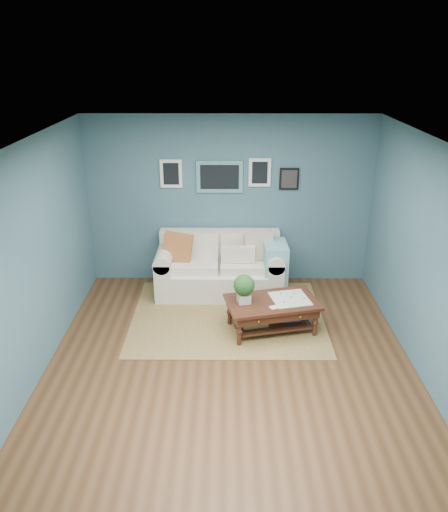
{
  "coord_description": "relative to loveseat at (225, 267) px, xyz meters",
  "views": [
    {
      "loc": [
        -0.05,
        -5.11,
        3.64
      ],
      "look_at": [
        -0.08,
        1.0,
        1.04
      ],
      "focal_mm": 35.0,
      "sensor_mm": 36.0,
      "label": 1
    }
  ],
  "objects": [
    {
      "name": "area_rug",
      "position": [
        0.04,
        -0.83,
        -0.41
      ],
      "size": [
        2.74,
        2.19,
        0.01
      ],
      "primitive_type": "cube",
      "color": "brown",
      "rests_on": "ground"
    },
    {
      "name": "loveseat",
      "position": [
        0.0,
        0.0,
        0.0
      ],
      "size": [
        2.01,
        0.91,
        1.03
      ],
      "color": "white",
      "rests_on": "ground"
    },
    {
      "name": "room_shell",
      "position": [
        0.07,
        -1.97,
        0.94
      ],
      "size": [
        5.0,
        5.02,
        2.7
      ],
      "color": "brown",
      "rests_on": "ground"
    },
    {
      "name": "coffee_table",
      "position": [
        0.58,
        -1.2,
        -0.04
      ],
      "size": [
        1.34,
        0.96,
        0.85
      ],
      "rotation": [
        0.0,
        0.0,
        0.23
      ],
      "color": "black",
      "rests_on": "ground"
    }
  ]
}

